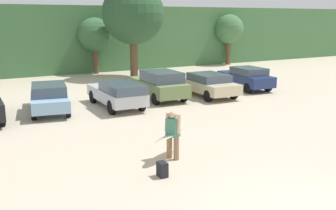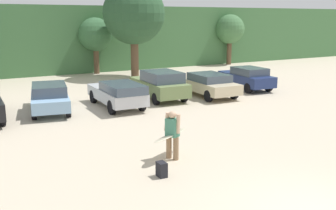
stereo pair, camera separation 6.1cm
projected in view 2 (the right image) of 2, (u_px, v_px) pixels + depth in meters
hillside_ridge at (42, 37)px, 35.86m from camera, size 108.00×12.00×5.61m
tree_far_left at (95, 35)px, 31.64m from camera, size 2.77×2.77×4.64m
tree_far_right at (134, 14)px, 29.21m from camera, size 4.74×4.74×7.31m
tree_left at (230, 30)px, 38.00m from camera, size 2.88×2.88×4.94m
parked_car_sky_blue at (50, 97)px, 19.09m from camera, size 2.48×4.79×1.42m
parked_car_silver at (118, 93)px, 19.93m from camera, size 1.86×4.60×1.38m
parked_car_olive_green at (160, 84)px, 22.05m from camera, size 2.05×4.41×1.65m
parked_car_champagne at (208, 84)px, 22.89m from camera, size 2.06×4.46×1.37m
parked_car_navy at (247, 77)px, 25.15m from camera, size 2.02×4.28×1.46m
person_adult at (172, 132)px, 12.57m from camera, size 0.45×0.62×1.64m
surfboard_cream at (171, 135)px, 12.71m from camera, size 1.86×1.40×0.23m
backpack_dropped at (162, 169)px, 11.30m from camera, size 0.24×0.34×0.45m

